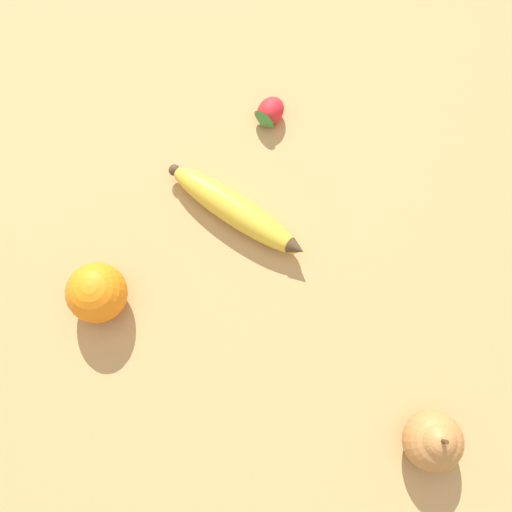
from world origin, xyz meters
TOP-DOWN VIEW (x-y plane):
  - ground_plane at (0.00, 0.00)m, footprint 3.00×3.00m
  - banana at (0.12, 0.14)m, footprint 0.13×0.21m
  - orange at (-0.09, 0.13)m, footprint 0.08×0.08m
  - pear at (0.17, -0.24)m, footprint 0.07×0.07m
  - strawberry at (0.23, 0.25)m, footprint 0.06×0.05m

SIDE VIEW (x-z plane):
  - ground_plane at x=0.00m, z-range 0.00..0.00m
  - strawberry at x=0.23m, z-range 0.00..0.04m
  - banana at x=0.12m, z-range 0.00..0.04m
  - orange at x=-0.09m, z-range 0.00..0.08m
  - pear at x=0.17m, z-range -0.01..0.09m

